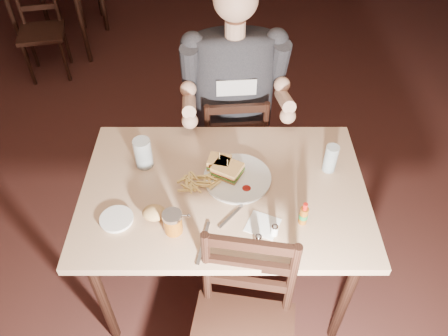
{
  "coord_description": "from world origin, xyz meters",
  "views": [
    {
      "loc": [
        0.02,
        -1.72,
        2.28
      ],
      "look_at": [
        0.0,
        -0.29,
        0.85
      ],
      "focal_mm": 35.0,
      "sensor_mm": 36.0,
      "label": 1
    }
  ],
  "objects_px": {
    "bg_chair_near": "(41,32)",
    "glass_right": "(331,158)",
    "main_table": "(224,198)",
    "chair_far": "(233,143)",
    "diner": "(235,76)",
    "hot_sauce": "(304,213)",
    "syrup_dispenser": "(173,222)",
    "glass_left": "(143,153)",
    "side_plate": "(117,220)",
    "dinner_plate": "(237,179)"
  },
  "relations": [
    {
      "from": "syrup_dispenser",
      "to": "side_plate",
      "type": "xyz_separation_m",
      "value": [
        -0.25,
        0.05,
        -0.05
      ]
    },
    {
      "from": "glass_left",
      "to": "glass_right",
      "type": "relative_size",
      "value": 1.08
    },
    {
      "from": "diner",
      "to": "main_table",
      "type": "bearing_deg",
      "value": -100.09
    },
    {
      "from": "main_table",
      "to": "side_plate",
      "type": "bearing_deg",
      "value": -156.89
    },
    {
      "from": "chair_far",
      "to": "main_table",
      "type": "bearing_deg",
      "value": 80.69
    },
    {
      "from": "main_table",
      "to": "chair_far",
      "type": "distance_m",
      "value": 0.74
    },
    {
      "from": "glass_left",
      "to": "side_plate",
      "type": "relative_size",
      "value": 1.09
    },
    {
      "from": "hot_sauce",
      "to": "side_plate",
      "type": "relative_size",
      "value": 0.85
    },
    {
      "from": "bg_chair_near",
      "to": "glass_left",
      "type": "relative_size",
      "value": 5.31
    },
    {
      "from": "dinner_plate",
      "to": "glass_right",
      "type": "bearing_deg",
      "value": 9.98
    },
    {
      "from": "diner",
      "to": "dinner_plate",
      "type": "xyz_separation_m",
      "value": [
        0.01,
        -0.59,
        -0.19
      ]
    },
    {
      "from": "bg_chair_near",
      "to": "glass_right",
      "type": "xyz_separation_m",
      "value": [
        2.14,
        -2.03,
        0.43
      ]
    },
    {
      "from": "hot_sauce",
      "to": "syrup_dispenser",
      "type": "relative_size",
      "value": 1.12
    },
    {
      "from": "syrup_dispenser",
      "to": "glass_right",
      "type": "bearing_deg",
      "value": 27.05
    },
    {
      "from": "diner",
      "to": "glass_left",
      "type": "height_order",
      "value": "diner"
    },
    {
      "from": "chair_far",
      "to": "glass_left",
      "type": "relative_size",
      "value": 5.59
    },
    {
      "from": "main_table",
      "to": "dinner_plate",
      "type": "height_order",
      "value": "dinner_plate"
    },
    {
      "from": "bg_chair_near",
      "to": "hot_sauce",
      "type": "height_order",
      "value": "hot_sauce"
    },
    {
      "from": "bg_chair_near",
      "to": "glass_right",
      "type": "distance_m",
      "value": 2.98
    },
    {
      "from": "chair_far",
      "to": "bg_chair_near",
      "type": "distance_m",
      "value": 2.23
    },
    {
      "from": "main_table",
      "to": "chair_far",
      "type": "relative_size",
      "value": 1.54
    },
    {
      "from": "glass_left",
      "to": "diner",
      "type": "bearing_deg",
      "value": 47.8
    },
    {
      "from": "bg_chair_near",
      "to": "syrup_dispenser",
      "type": "distance_m",
      "value": 2.83
    },
    {
      "from": "hot_sauce",
      "to": "main_table",
      "type": "bearing_deg",
      "value": 149.8
    },
    {
      "from": "diner",
      "to": "glass_right",
      "type": "xyz_separation_m",
      "value": [
        0.45,
        -0.51,
        -0.13
      ]
    },
    {
      "from": "glass_right",
      "to": "side_plate",
      "type": "distance_m",
      "value": 1.03
    },
    {
      "from": "main_table",
      "to": "syrup_dispenser",
      "type": "relative_size",
      "value": 12.43
    },
    {
      "from": "glass_left",
      "to": "glass_right",
      "type": "bearing_deg",
      "value": -1.35
    },
    {
      "from": "glass_left",
      "to": "dinner_plate",
      "type": "bearing_deg",
      "value": -12.37
    },
    {
      "from": "chair_far",
      "to": "diner",
      "type": "height_order",
      "value": "diner"
    },
    {
      "from": "glass_right",
      "to": "side_plate",
      "type": "height_order",
      "value": "glass_right"
    },
    {
      "from": "bg_chair_near",
      "to": "glass_left",
      "type": "xyz_separation_m",
      "value": [
        1.24,
        -2.01,
        0.43
      ]
    },
    {
      "from": "hot_sauce",
      "to": "side_plate",
      "type": "distance_m",
      "value": 0.81
    },
    {
      "from": "chair_far",
      "to": "diner",
      "type": "relative_size",
      "value": 0.84
    },
    {
      "from": "hot_sauce",
      "to": "side_plate",
      "type": "bearing_deg",
      "value": 179.93
    },
    {
      "from": "main_table",
      "to": "side_plate",
      "type": "relative_size",
      "value": 9.38
    },
    {
      "from": "dinner_plate",
      "to": "syrup_dispenser",
      "type": "distance_m",
      "value": 0.41
    },
    {
      "from": "main_table",
      "to": "glass_right",
      "type": "xyz_separation_m",
      "value": [
        0.51,
        0.13,
        0.14
      ]
    },
    {
      "from": "glass_left",
      "to": "hot_sauce",
      "type": "bearing_deg",
      "value": -25.42
    },
    {
      "from": "dinner_plate",
      "to": "glass_left",
      "type": "bearing_deg",
      "value": 167.63
    },
    {
      "from": "main_table",
      "to": "bg_chair_near",
      "type": "bearing_deg",
      "value": 127.07
    },
    {
      "from": "chair_far",
      "to": "side_plate",
      "type": "distance_m",
      "value": 1.08
    },
    {
      "from": "main_table",
      "to": "hot_sauce",
      "type": "bearing_deg",
      "value": -30.2
    },
    {
      "from": "main_table",
      "to": "syrup_dispenser",
      "type": "distance_m",
      "value": 0.35
    },
    {
      "from": "chair_far",
      "to": "hot_sauce",
      "type": "distance_m",
      "value": 1.02
    },
    {
      "from": "main_table",
      "to": "diner",
      "type": "height_order",
      "value": "diner"
    },
    {
      "from": "diner",
      "to": "dinner_plate",
      "type": "bearing_deg",
      "value": -94.36
    },
    {
      "from": "main_table",
      "to": "bg_chair_near",
      "type": "distance_m",
      "value": 2.72
    },
    {
      "from": "bg_chair_near",
      "to": "side_plate",
      "type": "bearing_deg",
      "value": -76.18
    },
    {
      "from": "dinner_plate",
      "to": "side_plate",
      "type": "relative_size",
      "value": 2.18
    }
  ]
}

